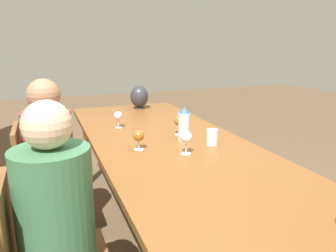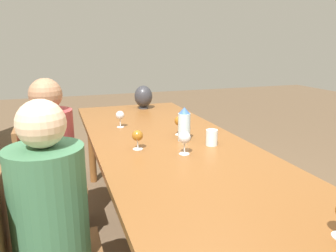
{
  "view_description": "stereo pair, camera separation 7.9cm",
  "coord_description": "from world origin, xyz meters",
  "px_view_note": "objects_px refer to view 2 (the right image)",
  "views": [
    {
      "loc": [
        -1.95,
        0.77,
        1.42
      ],
      "look_at": [
        0.04,
        0.0,
        0.86
      ],
      "focal_mm": 35.0,
      "sensor_mm": 36.0,
      "label": 1
    },
    {
      "loc": [
        -1.98,
        0.69,
        1.42
      ],
      "look_at": [
        0.04,
        0.0,
        0.86
      ],
      "focal_mm": 35.0,
      "sensor_mm": 36.0,
      "label": 2
    }
  ],
  "objects_px": {
    "water_tumbler": "(212,138)",
    "person_near": "(54,221)",
    "wine_glass_0": "(138,136)",
    "wine_glass_4": "(120,116)",
    "water_bottle": "(184,125)",
    "wine_glass_3": "(179,121)",
    "person_far": "(53,155)",
    "chair_far": "(43,178)",
    "wine_glass_2": "(185,138)",
    "vase": "(143,97)"
  },
  "relations": [
    {
      "from": "wine_glass_2",
      "to": "wine_glass_3",
      "type": "relative_size",
      "value": 1.01
    },
    {
      "from": "chair_far",
      "to": "person_near",
      "type": "distance_m",
      "value": 0.96
    },
    {
      "from": "wine_glass_0",
      "to": "wine_glass_4",
      "type": "relative_size",
      "value": 0.95
    },
    {
      "from": "water_bottle",
      "to": "chair_far",
      "type": "relative_size",
      "value": 0.26
    },
    {
      "from": "water_bottle",
      "to": "person_far",
      "type": "relative_size",
      "value": 0.19
    },
    {
      "from": "water_bottle",
      "to": "wine_glass_2",
      "type": "height_order",
      "value": "water_bottle"
    },
    {
      "from": "wine_glass_4",
      "to": "wine_glass_0",
      "type": "bearing_deg",
      "value": 179.84
    },
    {
      "from": "water_bottle",
      "to": "vase",
      "type": "xyz_separation_m",
      "value": [
        1.15,
        -0.02,
        0.01
      ]
    },
    {
      "from": "water_bottle",
      "to": "wine_glass_3",
      "type": "height_order",
      "value": "water_bottle"
    },
    {
      "from": "vase",
      "to": "person_near",
      "type": "relative_size",
      "value": 0.19
    },
    {
      "from": "wine_glass_0",
      "to": "wine_glass_2",
      "type": "xyz_separation_m",
      "value": [
        -0.18,
        -0.24,
        0.01
      ]
    },
    {
      "from": "wine_glass_0",
      "to": "wine_glass_2",
      "type": "relative_size",
      "value": 0.88
    },
    {
      "from": "wine_glass_4",
      "to": "person_near",
      "type": "bearing_deg",
      "value": 154.38
    },
    {
      "from": "vase",
      "to": "wine_glass_2",
      "type": "xyz_separation_m",
      "value": [
        -1.41,
        0.12,
        -0.02
      ]
    },
    {
      "from": "person_near",
      "to": "person_far",
      "type": "height_order",
      "value": "person_near"
    },
    {
      "from": "water_tumbler",
      "to": "person_near",
      "type": "xyz_separation_m",
      "value": [
        -0.42,
        0.98,
        -0.18
      ]
    },
    {
      "from": "wine_glass_2",
      "to": "wine_glass_4",
      "type": "xyz_separation_m",
      "value": [
        0.75,
        0.24,
        -0.01
      ]
    },
    {
      "from": "water_tumbler",
      "to": "chair_far",
      "type": "xyz_separation_m",
      "value": [
        0.52,
        1.06,
        -0.34
      ]
    },
    {
      "from": "wine_glass_4",
      "to": "person_far",
      "type": "xyz_separation_m",
      "value": [
        -0.13,
        0.51,
        -0.22
      ]
    },
    {
      "from": "water_tumbler",
      "to": "person_near",
      "type": "relative_size",
      "value": 0.09
    },
    {
      "from": "wine_glass_2",
      "to": "chair_far",
      "type": "relative_size",
      "value": 0.16
    },
    {
      "from": "water_tumbler",
      "to": "wine_glass_2",
      "type": "xyz_separation_m",
      "value": [
        -0.1,
        0.23,
        0.05
      ]
    },
    {
      "from": "chair_far",
      "to": "person_far",
      "type": "xyz_separation_m",
      "value": [
        0.0,
        -0.08,
        0.16
      ]
    },
    {
      "from": "vase",
      "to": "chair_far",
      "type": "bearing_deg",
      "value": 129.53
    },
    {
      "from": "water_bottle",
      "to": "person_near",
      "type": "bearing_deg",
      "value": 123.91
    },
    {
      "from": "wine_glass_4",
      "to": "water_tumbler",
      "type": "bearing_deg",
      "value": -143.91
    },
    {
      "from": "chair_far",
      "to": "person_near",
      "type": "relative_size",
      "value": 0.73
    },
    {
      "from": "wine_glass_0",
      "to": "chair_far",
      "type": "bearing_deg",
      "value": 53.26
    },
    {
      "from": "water_tumbler",
      "to": "chair_far",
      "type": "relative_size",
      "value": 0.12
    },
    {
      "from": "water_bottle",
      "to": "wine_glass_2",
      "type": "distance_m",
      "value": 0.27
    },
    {
      "from": "wine_glass_0",
      "to": "wine_glass_3",
      "type": "xyz_separation_m",
      "value": [
        0.22,
        -0.36,
        0.01
      ]
    },
    {
      "from": "wine_glass_2",
      "to": "person_far",
      "type": "xyz_separation_m",
      "value": [
        0.62,
        0.75,
        -0.23
      ]
    },
    {
      "from": "chair_far",
      "to": "person_far",
      "type": "relative_size",
      "value": 0.73
    },
    {
      "from": "water_bottle",
      "to": "wine_glass_3",
      "type": "bearing_deg",
      "value": -7.53
    },
    {
      "from": "wine_glass_3",
      "to": "person_near",
      "type": "distance_m",
      "value": 1.15
    },
    {
      "from": "vase",
      "to": "wine_glass_4",
      "type": "distance_m",
      "value": 0.75
    },
    {
      "from": "wine_glass_4",
      "to": "vase",
      "type": "bearing_deg",
      "value": -28.82
    },
    {
      "from": "vase",
      "to": "person_far",
      "type": "bearing_deg",
      "value": 132.04
    },
    {
      "from": "water_tumbler",
      "to": "wine_glass_0",
      "type": "bearing_deg",
      "value": 80.93
    },
    {
      "from": "wine_glass_2",
      "to": "person_far",
      "type": "height_order",
      "value": "person_far"
    },
    {
      "from": "wine_glass_2",
      "to": "person_far",
      "type": "bearing_deg",
      "value": 50.54
    },
    {
      "from": "vase",
      "to": "wine_glass_4",
      "type": "relative_size",
      "value": 1.76
    },
    {
      "from": "wine_glass_0",
      "to": "person_far",
      "type": "height_order",
      "value": "person_far"
    },
    {
      "from": "wine_glass_4",
      "to": "person_far",
      "type": "relative_size",
      "value": 0.11
    },
    {
      "from": "water_tumbler",
      "to": "wine_glass_0",
      "type": "xyz_separation_m",
      "value": [
        0.08,
        0.47,
        0.03
      ]
    },
    {
      "from": "vase",
      "to": "wine_glass_0",
      "type": "height_order",
      "value": "vase"
    },
    {
      "from": "wine_glass_4",
      "to": "person_far",
      "type": "distance_m",
      "value": 0.57
    },
    {
      "from": "water_tumbler",
      "to": "wine_glass_4",
      "type": "relative_size",
      "value": 0.79
    },
    {
      "from": "vase",
      "to": "chair_far",
      "type": "xyz_separation_m",
      "value": [
        -0.79,
        0.95,
        -0.41
      ]
    },
    {
      "from": "wine_glass_0",
      "to": "wine_glass_4",
      "type": "xyz_separation_m",
      "value": [
        0.57,
        -0.0,
        0.01
      ]
    }
  ]
}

